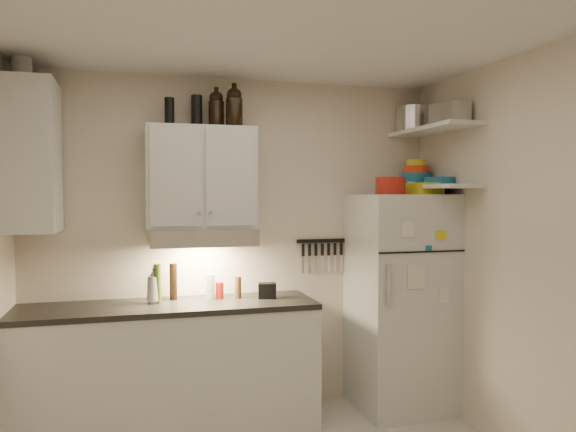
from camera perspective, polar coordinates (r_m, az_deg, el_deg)
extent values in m
cube|color=white|center=(3.10, 0.08, 19.28)|extent=(3.20, 3.00, 0.02)
cube|color=beige|center=(4.45, -5.24, -2.96)|extent=(3.20, 0.02, 2.60)
cube|color=beige|center=(3.76, 24.47, -4.10)|extent=(0.02, 3.00, 2.60)
cube|color=silver|center=(4.25, -11.98, -15.09)|extent=(2.10, 0.60, 0.88)
cube|color=black|center=(4.14, -12.03, -9.00)|extent=(2.10, 0.62, 0.04)
cube|color=silver|center=(4.22, -8.85, 3.88)|extent=(0.80, 0.33, 0.75)
cube|color=silver|center=(4.11, -24.63, 5.50)|extent=(0.33, 0.55, 1.00)
cube|color=silver|center=(4.16, -8.71, -2.09)|extent=(0.76, 0.46, 0.12)
cube|color=silver|center=(4.59, 11.34, -8.52)|extent=(0.70, 0.68, 1.70)
cube|color=silver|center=(4.51, 14.54, 8.49)|extent=(0.30, 0.95, 0.03)
cube|color=silver|center=(4.49, 14.49, 2.90)|extent=(0.30, 0.95, 0.03)
cube|color=black|center=(4.61, 3.41, -2.53)|extent=(0.42, 0.02, 0.03)
cylinder|color=#9F1D12|center=(4.30, 10.37, 3.04)|extent=(0.25, 0.25, 0.13)
cube|color=yellow|center=(4.47, 13.52, 2.71)|extent=(0.23, 0.28, 0.09)
cylinder|color=silver|center=(4.55, 12.43, 2.78)|extent=(0.07, 0.07, 0.10)
cylinder|color=silver|center=(4.82, 12.67, 9.53)|extent=(0.37, 0.37, 0.21)
cube|color=#AAAAAD|center=(4.52, 15.61, 9.79)|extent=(0.21, 0.19, 0.18)
cube|color=#AAAAAD|center=(4.33, 16.69, 9.99)|extent=(0.16, 0.16, 0.16)
cylinder|color=#186188|center=(4.72, 12.84, 3.66)|extent=(0.25, 0.25, 0.10)
cylinder|color=#E83D15|center=(4.72, 12.88, 4.63)|extent=(0.20, 0.20, 0.06)
cylinder|color=gold|center=(4.73, 12.88, 5.29)|extent=(0.16, 0.16, 0.05)
cylinder|color=#186188|center=(4.52, 15.14, 3.46)|extent=(0.28, 0.28, 0.06)
cylinder|color=black|center=(4.31, -9.26, 10.44)|extent=(0.09, 0.09, 0.24)
cylinder|color=black|center=(4.26, -11.95, 10.31)|extent=(0.08, 0.08, 0.21)
cylinder|color=silver|center=(4.20, -25.43, 13.48)|extent=(0.15, 0.15, 0.17)
imported|color=silver|center=(4.16, -13.50, -6.60)|extent=(0.14, 0.14, 0.30)
cylinder|color=brown|center=(4.27, -5.11, -7.23)|extent=(0.06, 0.06, 0.16)
cylinder|color=#3C5816|center=(4.15, -13.12, -6.70)|extent=(0.06, 0.06, 0.28)
cylinder|color=black|center=(4.26, -11.57, -6.54)|extent=(0.06, 0.06, 0.27)
cylinder|color=silver|center=(4.24, -7.87, -7.14)|extent=(0.07, 0.07, 0.19)
cylinder|color=#9F1D12|center=(4.27, -6.97, -7.50)|extent=(0.06, 0.06, 0.12)
cube|color=black|center=(4.25, -2.13, -7.58)|extent=(0.15, 0.12, 0.11)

